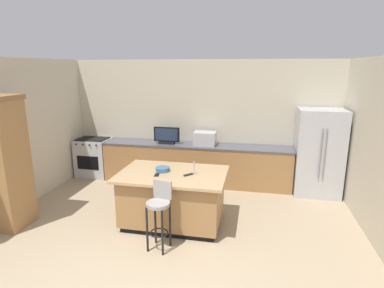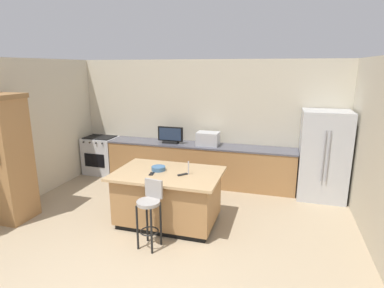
% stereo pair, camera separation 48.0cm
% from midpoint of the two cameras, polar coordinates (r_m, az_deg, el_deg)
% --- Properties ---
extents(wall_back, '(6.59, 0.12, 2.77)m').
position_cam_midpoint_polar(wall_back, '(7.27, 4.49, 4.16)').
color(wall_back, beige).
rests_on(wall_back, ground_plane).
extents(wall_left, '(0.12, 4.70, 2.77)m').
position_cam_midpoint_polar(wall_left, '(6.78, -26.34, 2.04)').
color(wall_left, beige).
rests_on(wall_left, ground_plane).
extents(wall_right, '(0.12, 4.70, 2.77)m').
position_cam_midpoint_polar(wall_right, '(5.27, 33.79, -1.93)').
color(wall_right, beige).
rests_on(wall_right, ground_plane).
extents(counter_back, '(4.27, 0.62, 0.91)m').
position_cam_midpoint_polar(counter_back, '(7.14, 3.15, -3.67)').
color(counter_back, '#9E7042').
rests_on(counter_back, ground_plane).
extents(kitchen_island, '(1.77, 1.19, 0.91)m').
position_cam_midpoint_polar(kitchen_island, '(5.36, -1.78, -9.70)').
color(kitchen_island, black).
rests_on(kitchen_island, ground_plane).
extents(refrigerator, '(0.91, 0.80, 1.79)m').
position_cam_midpoint_polar(refrigerator, '(6.86, 24.69, -1.89)').
color(refrigerator, '#B7BABF').
rests_on(refrigerator, ground_plane).
extents(range_oven, '(0.77, 0.63, 0.93)m').
position_cam_midpoint_polar(range_oven, '(8.07, -14.61, -1.98)').
color(range_oven, '#B7BABF').
rests_on(range_oven, ground_plane).
extents(cabinet_tower, '(0.61, 0.65, 2.19)m').
position_cam_midpoint_polar(cabinet_tower, '(6.01, -28.68, -2.05)').
color(cabinet_tower, '#9E7042').
rests_on(cabinet_tower, ground_plane).
extents(microwave, '(0.48, 0.36, 0.29)m').
position_cam_midpoint_polar(microwave, '(6.94, 4.92, 0.94)').
color(microwave, '#B7BABF').
rests_on(microwave, counter_back).
extents(tv_monitor, '(0.59, 0.16, 0.38)m').
position_cam_midpoint_polar(tv_monitor, '(7.10, -2.03, 1.51)').
color(tv_monitor, black).
rests_on(tv_monitor, counter_back).
extents(sink_faucet_back, '(0.02, 0.02, 0.24)m').
position_cam_midpoint_polar(sink_faucet_back, '(7.07, 3.89, 0.98)').
color(sink_faucet_back, '#B2B2B7').
rests_on(sink_faucet_back, counter_back).
extents(sink_faucet_island, '(0.02, 0.02, 0.22)m').
position_cam_midpoint_polar(sink_faucet_island, '(5.07, 2.08, -4.41)').
color(sink_faucet_island, '#B2B2B7').
rests_on(sink_faucet_island, kitchen_island).
extents(bar_stool_center, '(0.34, 0.36, 1.02)m').
position_cam_midpoint_polar(bar_stool_center, '(4.65, -4.71, -11.59)').
color(bar_stool_center, gray).
rests_on(bar_stool_center, ground_plane).
extents(fruit_bowl, '(0.23, 0.23, 0.07)m').
position_cam_midpoint_polar(fruit_bowl, '(5.29, -3.55, -4.50)').
color(fruit_bowl, '#3F668C').
rests_on(fruit_bowl, kitchen_island).
extents(cell_phone, '(0.09, 0.16, 0.01)m').
position_cam_midpoint_polar(cell_phone, '(5.13, -4.71, -5.47)').
color(cell_phone, black).
rests_on(cell_phone, kitchen_island).
extents(tv_remote, '(0.15, 0.16, 0.02)m').
position_cam_midpoint_polar(tv_remote, '(5.07, 0.99, -5.62)').
color(tv_remote, black).
rests_on(tv_remote, kitchen_island).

